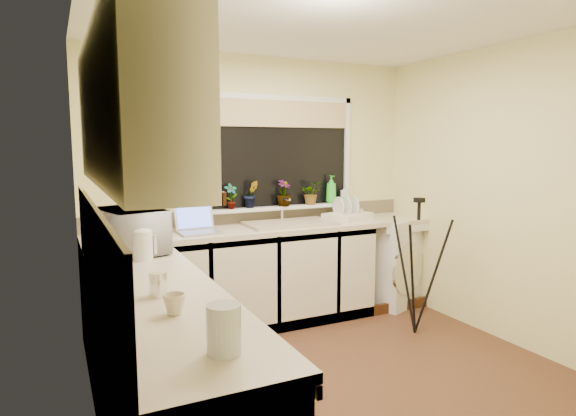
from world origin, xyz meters
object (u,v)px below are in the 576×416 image
at_px(kettle, 142,246).
at_px(plant_b, 251,194).
at_px(dish_rack, 347,216).
at_px(cup_left, 174,304).
at_px(cup_back, 358,213).
at_px(washing_machine, 388,259).
at_px(tripod, 417,266).
at_px(soap_bottle_green, 331,189).
at_px(plant_c, 284,193).
at_px(glass_jug, 224,329).
at_px(steel_jar, 158,284).
at_px(plant_d, 311,193).
at_px(plant_a, 231,196).
at_px(microwave, 131,231).
at_px(soap_bottle_clear, 344,193).
at_px(laptop, 197,225).

height_order(kettle, plant_b, plant_b).
distance_m(dish_rack, cup_left, 2.93).
height_order(dish_rack, cup_back, cup_back).
distance_m(washing_machine, tripod, 0.88).
distance_m(soap_bottle_green, cup_back, 0.36).
relative_size(washing_machine, plant_c, 3.55).
bearing_deg(glass_jug, washing_machine, 43.43).
height_order(steel_jar, plant_c, plant_c).
bearing_deg(plant_d, dish_rack, -26.08).
relative_size(dish_rack, plant_a, 1.83).
bearing_deg(cup_left, washing_machine, 36.54).
bearing_deg(steel_jar, kettle, 86.02).
height_order(kettle, dish_rack, kettle).
xyz_separation_m(dish_rack, steel_jar, (-2.17, -1.69, 0.03)).
relative_size(plant_b, plant_c, 1.00).
bearing_deg(steel_jar, washing_machine, 32.14).
bearing_deg(steel_jar, plant_c, 49.99).
bearing_deg(plant_d, tripod, -62.97).
bearing_deg(plant_d, cup_left, -130.66).
xyz_separation_m(glass_jug, cup_left, (-0.07, 0.48, -0.04)).
relative_size(glass_jug, plant_c, 0.71).
relative_size(plant_c, cup_left, 2.58).
height_order(microwave, soap_bottle_clear, soap_bottle_clear).
bearing_deg(soap_bottle_green, cup_back, -29.79).
xyz_separation_m(washing_machine, plant_a, (-1.65, 0.17, 0.72)).
bearing_deg(dish_rack, plant_b, 148.51).
distance_m(laptop, kettle, 1.00).
bearing_deg(plant_d, cup_back, -13.74).
xyz_separation_m(plant_c, soap_bottle_green, (0.54, 0.02, 0.01)).
relative_size(washing_machine, soap_bottle_clear, 5.01).
xyz_separation_m(washing_machine, plant_b, (-1.44, 0.19, 0.73)).
bearing_deg(plant_c, kettle, -145.53).
distance_m(steel_jar, plant_d, 2.62).
xyz_separation_m(tripod, steel_jar, (-2.35, -0.86, 0.37)).
height_order(plant_b, plant_d, plant_b).
height_order(steel_jar, plant_d, plant_d).
xyz_separation_m(plant_c, plant_d, (0.30, 0.00, -0.01)).
distance_m(soap_bottle_green, cup_left, 3.00).
xyz_separation_m(dish_rack, plant_a, (-1.15, 0.15, 0.24)).
height_order(glass_jug, microwave, microwave).
height_order(washing_machine, plant_b, plant_b).
bearing_deg(microwave, dish_rack, -88.83).
relative_size(tripod, cup_left, 12.18).
relative_size(soap_bottle_green, soap_bottle_clear, 1.55).
distance_m(plant_a, plant_d, 0.83).
bearing_deg(washing_machine, cup_back, 150.25).
distance_m(dish_rack, soap_bottle_green, 0.32).
bearing_deg(kettle, plant_d, 29.78).
distance_m(glass_jug, soap_bottle_green, 3.32).
relative_size(kettle, soap_bottle_clear, 1.02).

